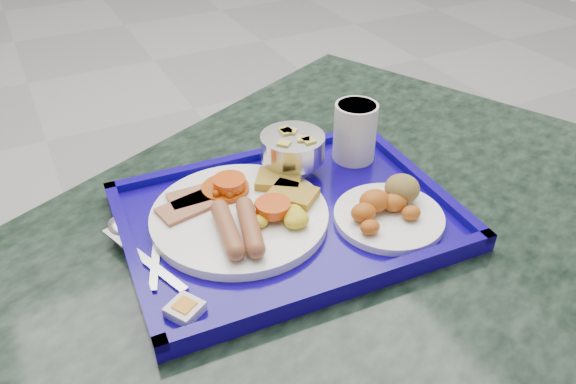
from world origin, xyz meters
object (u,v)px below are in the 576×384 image
Objects in this scene: table at (318,312)px; juice_cup at (355,130)px; tray at (288,218)px; main_plate at (245,212)px; bread_plate at (389,208)px; fruit_bowl at (293,148)px.

juice_cup is (0.13, 0.12, 0.25)m from table.
table is 0.20m from tray.
juice_cup reaches higher than table.
main_plate is at bearing -162.53° from juice_cup.
main_plate reaches higher than table.
bread_plate is (0.09, -0.04, 0.21)m from table.
juice_cup reaches higher than bread_plate.
bread_plate is 1.61× the size of juice_cup.
juice_cup is at bearing 74.79° from bread_plate.
bread_plate reaches higher than main_plate.
fruit_bowl reaches higher than bread_plate.
main_plate is (-0.10, 0.05, 0.21)m from table.
table is 0.23m from bread_plate.
bread_plate reaches higher than table.
fruit_bowl reaches higher than table.
fruit_bowl is 1.04× the size of juice_cup.
tray is 0.07m from main_plate.
bread_plate is at bearing -25.98° from table.
table is at bearing -25.69° from main_plate.
main_plate is 0.24m from juice_cup.
main_plate is 1.62× the size of bread_plate.
table is 13.11× the size of fruit_bowl.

